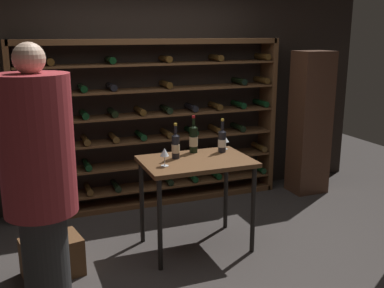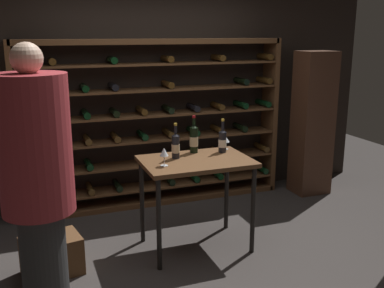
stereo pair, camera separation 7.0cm
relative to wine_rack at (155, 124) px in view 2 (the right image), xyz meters
name	(u,v)px [view 2 (the right image)]	position (x,y,z in m)	size (l,w,h in m)	color
ground_plane	(200,256)	(-0.01, -1.48, -0.97)	(9.39, 9.39, 0.00)	#383330
back_wall	(149,87)	(-0.01, 0.21, 0.42)	(5.86, 0.10, 2.77)	black
wine_rack	(155,124)	(0.00, 0.00, 0.00)	(3.14, 0.32, 1.96)	brown
tasting_table	(196,170)	(0.02, -1.29, -0.19)	(1.01, 0.68, 0.88)	brown
person_bystander_red_print	(37,178)	(-1.39, -2.00, 0.12)	(0.48, 0.48, 1.97)	#2F2F2F
wine_crate	(52,256)	(-1.32, -1.32, -0.80)	(0.48, 0.34, 0.33)	brown
display_cabinet	(313,124)	(1.96, -0.34, -0.07)	(0.44, 0.36, 1.81)	#4C2D1E
wine_bottle_red_label	(222,141)	(0.36, -1.14, 0.03)	(0.08, 0.08, 0.33)	black
wine_bottle_black_capsule	(194,139)	(0.09, -1.05, 0.05)	(0.08, 0.08, 0.37)	black
wine_bottle_amber_reserve	(176,146)	(-0.14, -1.18, 0.03)	(0.08, 0.08, 0.34)	black
wine_glass_stemmed_right	(225,139)	(0.43, -1.05, 0.02)	(0.09, 0.09, 0.14)	silver
wine_glass_stemmed_left	(164,153)	(-0.32, -1.38, 0.03)	(0.08, 0.08, 0.16)	silver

